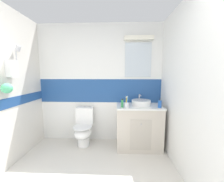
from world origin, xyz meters
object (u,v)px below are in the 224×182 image
at_px(toothbrush_cup, 127,105).
at_px(deodorant_spray_can, 122,103).
at_px(sink_basin, 141,102).
at_px(toilet, 84,128).
at_px(soap_dispenser, 160,104).

xyz_separation_m(toothbrush_cup, deodorant_spray_can, (-0.08, 0.02, 0.02)).
height_order(sink_basin, deodorant_spray_can, sink_basin).
distance_m(toilet, soap_dispenser, 1.57).
height_order(sink_basin, toothbrush_cup, toothbrush_cup).
bearing_deg(toilet, deodorant_spray_can, -13.70).
distance_m(soap_dispenser, deodorant_spray_can, 0.68).
distance_m(toothbrush_cup, soap_dispenser, 0.60).
distance_m(toilet, toothbrush_cup, 1.04).
height_order(toothbrush_cup, deodorant_spray_can, toothbrush_cup).
distance_m(sink_basin, soap_dispenser, 0.36).
relative_size(toilet, soap_dispenser, 4.49).
xyz_separation_m(toilet, deodorant_spray_can, (0.78, -0.19, 0.56)).
relative_size(sink_basin, toilet, 0.53).
relative_size(toothbrush_cup, soap_dispenser, 1.26).
height_order(toilet, deodorant_spray_can, deodorant_spray_can).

